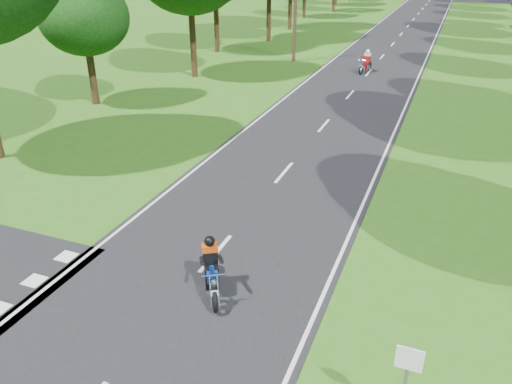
% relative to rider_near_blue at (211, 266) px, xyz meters
% --- Properties ---
extents(ground, '(160.00, 160.00, 0.00)m').
position_rel_rider_near_blue_xyz_m(ground, '(-0.67, -0.41, -0.76)').
color(ground, '#2D5A14').
rests_on(ground, ground).
extents(main_road, '(7.00, 140.00, 0.02)m').
position_rel_rider_near_blue_xyz_m(main_road, '(-0.67, 49.59, -0.75)').
color(main_road, black).
rests_on(main_road, ground).
extents(road_markings, '(7.40, 140.00, 0.01)m').
position_rel_rider_near_blue_xyz_m(road_markings, '(-0.81, 47.72, -0.74)').
color(road_markings, silver).
rests_on(road_markings, main_road).
extents(telegraph_pole, '(1.20, 0.26, 8.00)m').
position_rel_rider_near_blue_xyz_m(telegraph_pole, '(-6.67, 27.59, 3.31)').
color(telegraph_pole, '#382616').
rests_on(telegraph_pole, ground).
extents(road_sign, '(0.45, 0.07, 2.00)m').
position_rel_rider_near_blue_xyz_m(road_sign, '(4.83, -2.43, 0.58)').
color(road_sign, slate).
rests_on(road_sign, ground).
extents(rider_near_blue, '(1.43, 1.83, 1.48)m').
position_rel_rider_near_blue_xyz_m(rider_near_blue, '(0.00, 0.00, 0.00)').
color(rider_near_blue, navy).
rests_on(rider_near_blue, main_road).
extents(rider_far_red, '(0.95, 1.91, 1.52)m').
position_rel_rider_near_blue_xyz_m(rider_far_red, '(-0.92, 25.64, 0.02)').
color(rider_far_red, '#A90D27').
rests_on(rider_far_red, main_road).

